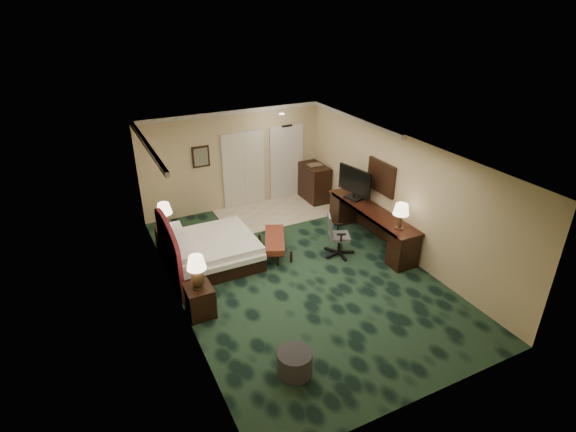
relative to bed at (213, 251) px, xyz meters
name	(u,v)px	position (x,y,z in m)	size (l,w,h in m)	color
floor	(298,273)	(1.48, -1.20, -0.29)	(5.00, 7.50, 0.00)	black
ceiling	(299,151)	(1.48, -1.20, 2.41)	(5.00, 7.50, 0.00)	silver
wall_back	(234,160)	(1.48, 2.55, 1.06)	(5.00, 0.00, 2.70)	beige
wall_front	(428,329)	(1.48, -4.95, 1.06)	(5.00, 0.00, 2.70)	beige
wall_left	(174,244)	(-1.02, -1.20, 1.06)	(0.00, 7.50, 2.70)	beige
wall_right	(398,194)	(3.98, -1.20, 1.06)	(0.00, 7.50, 2.70)	beige
crown_molding	(299,154)	(1.48, -1.20, 2.36)	(5.00, 7.50, 0.10)	silver
tile_patch	(278,212)	(2.38, 1.70, -0.28)	(3.20, 1.70, 0.01)	beige
headboard	(169,249)	(-0.96, -0.20, 0.41)	(0.12, 2.00, 1.40)	#4F101B
entry_door	(286,163)	(3.03, 2.52, 0.76)	(1.02, 0.06, 2.18)	silver
closet_doors	(244,170)	(1.73, 2.51, 0.76)	(1.20, 0.06, 2.10)	beige
wall_art	(201,157)	(0.58, 2.51, 1.31)	(0.45, 0.06, 0.55)	#4E6157
wall_mirror	(381,177)	(3.94, -0.60, 1.26)	(0.05, 0.95, 0.75)	white
bed	(213,251)	(0.00, 0.00, 0.00)	(1.83, 1.70, 0.58)	white
nightstand_near	(200,301)	(-0.76, -1.61, 0.01)	(0.47, 0.54, 0.59)	black
nightstand_far	(167,239)	(-0.77, 0.99, -0.01)	(0.44, 0.51, 0.56)	black
lamp_near	(197,272)	(-0.75, -1.62, 0.63)	(0.35, 0.35, 0.65)	black
lamp_far	(165,217)	(-0.76, 0.94, 0.59)	(0.35, 0.35, 0.65)	black
bed_bench	(275,245)	(1.39, -0.24, -0.08)	(0.42, 1.23, 0.42)	brown
ottoman	(295,363)	(0.15, -3.67, -0.09)	(0.56, 0.56, 0.40)	#2D2D2D
desk	(371,226)	(3.65, -0.75, 0.12)	(0.62, 2.88, 0.83)	black
tv	(355,184)	(3.62, -0.02, 0.94)	(0.09, 1.03, 0.80)	black
desk_lamp	(401,216)	(3.62, -1.77, 0.84)	(0.34, 0.34, 0.59)	black
desk_chair	(339,235)	(2.68, -0.92, 0.21)	(0.58, 0.55, 1.00)	#484848
minibar	(314,183)	(3.66, 2.00, 0.23)	(0.55, 0.98, 1.04)	black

